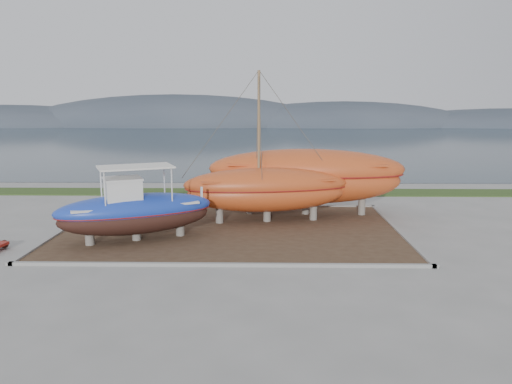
# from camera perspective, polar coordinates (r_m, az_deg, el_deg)

# --- Properties ---
(ground) EXTENTS (140.00, 140.00, 0.00)m
(ground) POSITION_cam_1_polar(r_m,az_deg,el_deg) (23.69, -3.58, -6.85)
(ground) COLOR gray
(ground) RESTS_ON ground
(dirt_patch) EXTENTS (18.00, 12.00, 0.06)m
(dirt_patch) POSITION_cam_1_polar(r_m,az_deg,el_deg) (27.52, -2.92, -4.33)
(dirt_patch) COLOR #422D1E
(dirt_patch) RESTS_ON ground
(curb_frame) EXTENTS (18.60, 12.60, 0.15)m
(curb_frame) POSITION_cam_1_polar(r_m,az_deg,el_deg) (27.51, -2.92, -4.24)
(curb_frame) COLOR gray
(curb_frame) RESTS_ON ground
(grass_strip) EXTENTS (44.00, 3.00, 0.08)m
(grass_strip) POSITION_cam_1_polar(r_m,az_deg,el_deg) (38.73, -1.76, -0.01)
(grass_strip) COLOR #284219
(grass_strip) RESTS_ON ground
(sea) EXTENTS (260.00, 100.00, 0.04)m
(sea) POSITION_cam_1_polar(r_m,az_deg,el_deg) (92.84, -0.14, 6.02)
(sea) COLOR #1C2D38
(sea) RESTS_ON ground
(mountain_ridge) EXTENTS (200.00, 36.00, 20.00)m
(mountain_ridge) POSITION_cam_1_polar(r_m,az_deg,el_deg) (147.73, 0.30, 7.62)
(mountain_ridge) COLOR #333D49
(mountain_ridge) RESTS_ON ground
(blue_caique) EXTENTS (8.15, 5.39, 3.77)m
(blue_caique) POSITION_cam_1_polar(r_m,az_deg,el_deg) (25.69, -13.65, -1.29)
(blue_caique) COLOR #1C3DB3
(blue_caique) RESTS_ON dirt_patch
(white_dinghy) EXTENTS (4.57, 2.68, 1.29)m
(white_dinghy) POSITION_cam_1_polar(r_m,az_deg,el_deg) (29.62, -13.81, -2.22)
(white_dinghy) COLOR silver
(white_dinghy) RESTS_ON dirt_patch
(orange_sailboat) EXTENTS (9.97, 4.28, 8.63)m
(orange_sailboat) POSITION_cam_1_polar(r_m,az_deg,el_deg) (28.60, 1.30, 5.08)
(orange_sailboat) COLOR #B7461C
(orange_sailboat) RESTS_ON dirt_patch
(orange_bare_hull) EXTENTS (12.15, 3.97, 3.95)m
(orange_bare_hull) POSITION_cam_1_polar(r_m,az_deg,el_deg) (30.94, 5.73, 1.06)
(orange_bare_hull) COLOR #B7461C
(orange_bare_hull) RESTS_ON dirt_patch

